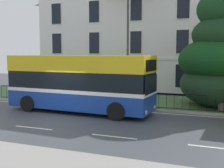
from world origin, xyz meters
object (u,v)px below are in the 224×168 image
single_decker_bus (80,83)px  street_lamp_post (128,37)px  georgian_townhouse (150,32)px  evergreen_tree (223,57)px  litter_bin (222,103)px

single_decker_bus → street_lamp_post: bearing=54.3°
georgian_townhouse → street_lamp_post: 11.57m
georgian_townhouse → street_lamp_post: bearing=-83.6°
georgian_townhouse → street_lamp_post: size_ratio=2.58×
evergreen_tree → single_decker_bus: evergreen_tree is taller
single_decker_bus → street_lamp_post: size_ratio=1.15×
georgian_townhouse → evergreen_tree: (7.02, -9.74, -2.44)m
single_decker_bus → litter_bin: (7.87, 2.50, -1.12)m
evergreen_tree → single_decker_bus: (-7.84, -4.34, -1.50)m
georgian_townhouse → litter_bin: (7.05, -11.57, -5.06)m
georgian_townhouse → evergreen_tree: 12.25m
georgian_townhouse → evergreen_tree: bearing=-54.2°
single_decker_bus → litter_bin: bearing=20.7°
single_decker_bus → litter_bin: 8.34m
evergreen_tree → street_lamp_post: bearing=-163.5°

